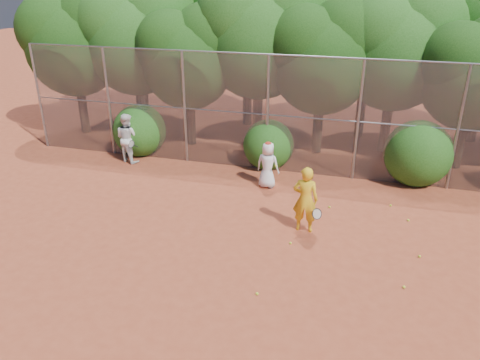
% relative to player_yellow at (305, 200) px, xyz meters
% --- Properties ---
extents(ground, '(80.00, 80.00, 0.00)m').
position_rel_player_yellow_xyz_m(ground, '(-0.91, -2.11, -0.93)').
color(ground, '#923921').
rests_on(ground, ground).
extents(fence_back, '(20.05, 0.09, 4.03)m').
position_rel_player_yellow_xyz_m(fence_back, '(-1.02, 3.89, 1.12)').
color(fence_back, gray).
rests_on(fence_back, ground).
extents(tree_0, '(4.38, 3.81, 6.00)m').
position_rel_player_yellow_xyz_m(tree_0, '(-10.35, 5.92, 3.00)').
color(tree_0, black).
rests_on(tree_0, ground).
extents(tree_1, '(4.64, 4.03, 6.35)m').
position_rel_player_yellow_xyz_m(tree_1, '(-7.85, 6.43, 3.24)').
color(tree_1, black).
rests_on(tree_1, ground).
extents(tree_2, '(3.99, 3.47, 5.47)m').
position_rel_player_yellow_xyz_m(tree_2, '(-5.35, 5.72, 2.66)').
color(tree_2, black).
rests_on(tree_2, ground).
extents(tree_3, '(4.89, 4.26, 6.70)m').
position_rel_player_yellow_xyz_m(tree_3, '(-2.84, 6.73, 3.47)').
color(tree_3, black).
rests_on(tree_3, ground).
extents(tree_4, '(4.19, 3.64, 5.73)m').
position_rel_player_yellow_xyz_m(tree_4, '(-0.35, 6.12, 2.83)').
color(tree_4, black).
rests_on(tree_4, ground).
extents(tree_5, '(4.51, 3.92, 6.17)m').
position_rel_player_yellow_xyz_m(tree_5, '(2.15, 6.92, 3.12)').
color(tree_5, black).
rests_on(tree_5, ground).
extents(tree_6, '(3.86, 3.36, 5.29)m').
position_rel_player_yellow_xyz_m(tree_6, '(4.64, 5.92, 2.54)').
color(tree_6, black).
rests_on(tree_6, ground).
extents(tree_9, '(4.83, 4.20, 6.62)m').
position_rel_player_yellow_xyz_m(tree_9, '(-8.84, 8.73, 3.41)').
color(tree_9, black).
rests_on(tree_9, ground).
extents(tree_10, '(5.15, 4.48, 7.06)m').
position_rel_player_yellow_xyz_m(tree_10, '(-3.84, 8.93, 3.70)').
color(tree_10, black).
rests_on(tree_10, ground).
extents(tree_11, '(4.64, 4.03, 6.35)m').
position_rel_player_yellow_xyz_m(tree_11, '(1.15, 8.53, 3.24)').
color(tree_11, black).
rests_on(tree_11, ground).
extents(bush_0, '(2.00, 2.00, 2.00)m').
position_rel_player_yellow_xyz_m(bush_0, '(-6.91, 4.19, 0.07)').
color(bush_0, '#1A4912').
rests_on(bush_0, ground).
extents(bush_1, '(1.80, 1.80, 1.80)m').
position_rel_player_yellow_xyz_m(bush_1, '(-1.91, 4.19, -0.03)').
color(bush_1, '#1A4912').
rests_on(bush_1, ground).
extents(bush_2, '(2.20, 2.20, 2.20)m').
position_rel_player_yellow_xyz_m(bush_2, '(3.09, 4.19, 0.17)').
color(bush_2, '#1A4912').
rests_on(bush_2, ground).
extents(player_yellow, '(0.85, 0.58, 1.86)m').
position_rel_player_yellow_xyz_m(player_yellow, '(0.00, 0.00, 0.00)').
color(player_yellow, gold).
rests_on(player_yellow, ground).
extents(player_teen, '(0.81, 0.59, 1.55)m').
position_rel_player_yellow_xyz_m(player_teen, '(-1.55, 2.46, -0.16)').
color(player_teen, white).
rests_on(player_teen, ground).
extents(player_white, '(1.05, 0.93, 1.81)m').
position_rel_player_yellow_xyz_m(player_white, '(-6.95, 3.28, -0.02)').
color(player_white, silver).
rests_on(player_white, ground).
extents(ball_0, '(0.07, 0.07, 0.07)m').
position_rel_player_yellow_xyz_m(ball_0, '(2.54, -1.96, -0.89)').
color(ball_0, '#C7D927').
rests_on(ball_0, ground).
extents(ball_1, '(0.07, 0.07, 0.07)m').
position_rel_player_yellow_xyz_m(ball_1, '(2.79, 1.26, -0.89)').
color(ball_1, '#C7D927').
rests_on(ball_1, ground).
extents(ball_2, '(0.07, 0.07, 0.07)m').
position_rel_player_yellow_xyz_m(ball_2, '(-0.57, -3.06, -0.89)').
color(ball_2, '#C7D927').
rests_on(ball_2, ground).
extents(ball_3, '(0.07, 0.07, 0.07)m').
position_rel_player_yellow_xyz_m(ball_3, '(2.96, -0.58, -0.89)').
color(ball_3, '#C7D927').
rests_on(ball_3, ground).
extents(ball_4, '(0.07, 0.07, 0.07)m').
position_rel_player_yellow_xyz_m(ball_4, '(-0.22, -0.82, -0.89)').
color(ball_4, '#C7D927').
rests_on(ball_4, ground).
extents(ball_5, '(0.07, 0.07, 0.07)m').
position_rel_player_yellow_xyz_m(ball_5, '(2.32, 2.07, -0.89)').
color(ball_5, '#C7D927').
rests_on(ball_5, ground).
extents(ball_6, '(0.07, 0.07, 0.07)m').
position_rel_player_yellow_xyz_m(ball_6, '(0.56, 1.48, -0.89)').
color(ball_6, '#C7D927').
rests_on(ball_6, ground).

